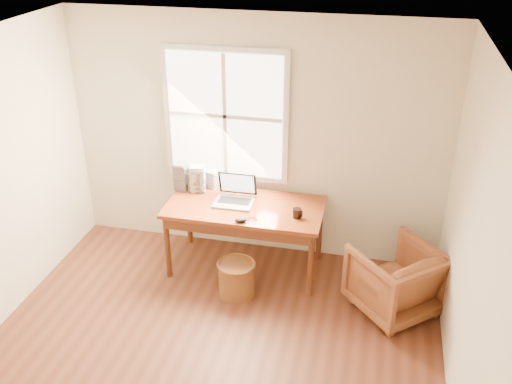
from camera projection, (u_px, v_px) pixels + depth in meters
The scene contains 11 objects.
room_shell at pixel (187, 241), 4.14m from camera, with size 4.04×4.54×2.64m.
desk at pixel (245, 207), 5.82m from camera, with size 1.60×0.80×0.04m, color brown.
armchair at pixel (395, 280), 5.37m from camera, with size 0.72×0.74×0.67m, color brown.
wicker_stool at pixel (237, 279), 5.65m from camera, with size 0.36×0.36×0.36m, color brown.
laptop at pixel (233, 190), 5.76m from camera, with size 0.44×0.47×0.33m, color #A4A7AB, non-canonical shape.
mouse at pixel (241, 220), 5.50m from camera, with size 0.12×0.07×0.04m, color black.
coffee_mug at pixel (297, 213), 5.57m from camera, with size 0.09×0.09×0.10m, color black.
cd_stack_a at pixel (198, 179), 6.03m from camera, with size 0.15×0.13×0.29m, color silver.
cd_stack_b at pixel (197, 182), 6.05m from camera, with size 0.14×0.12×0.22m, color #26252A.
cd_stack_c at pixel (181, 176), 6.07m from camera, with size 0.13×0.12×0.30m, color #93939F.
cd_stack_d at pixel (212, 178), 6.15m from camera, with size 0.15×0.13×0.19m, color silver.
Camera 1 is at (1.25, -3.15, 3.53)m, focal length 40.00 mm.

